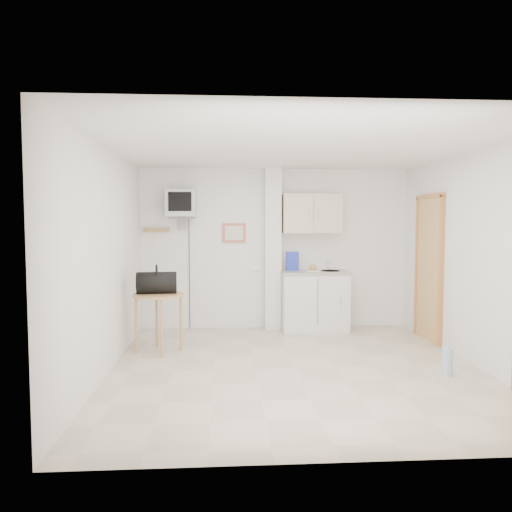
{
  "coord_description": "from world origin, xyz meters",
  "views": [
    {
      "loc": [
        -0.82,
        -5.57,
        1.68
      ],
      "look_at": [
        -0.41,
        0.6,
        1.25
      ],
      "focal_mm": 35.0,
      "sensor_mm": 36.0,
      "label": 1
    }
  ],
  "objects": [
    {
      "name": "water_bottle",
      "position": [
        1.61,
        -0.39,
        0.16
      ],
      "size": [
        0.12,
        0.12,
        0.35
      ],
      "color": "#99B0D0",
      "rests_on": "ground"
    },
    {
      "name": "room_envelope",
      "position": [
        0.24,
        0.09,
        1.54
      ],
      "size": [
        4.24,
        4.54,
        2.55
      ],
      "color": "white",
      "rests_on": "ground"
    },
    {
      "name": "crt_television",
      "position": [
        -1.45,
        2.02,
        1.94
      ],
      "size": [
        0.44,
        0.45,
        2.15
      ],
      "color": "slate",
      "rests_on": "ground"
    },
    {
      "name": "kitchenette",
      "position": [
        0.57,
        2.0,
        0.8
      ],
      "size": [
        1.03,
        0.58,
        2.1
      ],
      "color": "silver",
      "rests_on": "ground"
    },
    {
      "name": "duffel_bag",
      "position": [
        -1.68,
        0.86,
        0.9
      ],
      "size": [
        0.53,
        0.32,
        0.38
      ],
      "rotation": [
        0.0,
        0.0,
        0.09
      ],
      "color": "black",
      "rests_on": "round_table"
    },
    {
      "name": "round_table",
      "position": [
        -1.65,
        0.83,
        0.65
      ],
      "size": [
        0.65,
        0.65,
        0.75
      ],
      "rotation": [
        0.0,
        0.0,
        0.23
      ],
      "color": "#AF7B4E",
      "rests_on": "ground"
    },
    {
      "name": "ground",
      "position": [
        0.0,
        0.0,
        0.0
      ],
      "size": [
        4.5,
        4.5,
        0.0
      ],
      "primitive_type": "plane",
      "color": "beige",
      "rests_on": "ground"
    }
  ]
}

